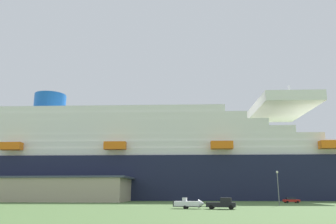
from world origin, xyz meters
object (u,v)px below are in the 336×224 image
at_px(small_boat_on_trailer, 190,204).
at_px(street_lamp, 278,183).
at_px(pickup_truck, 222,204).
at_px(parked_car_red_hatchback, 291,200).
at_px(cruise_ship, 128,163).

bearing_deg(small_boat_on_trailer, street_lamp, 35.91).
xyz_separation_m(pickup_truck, parked_car_red_hatchback, (23.91, 36.50, -0.21)).
height_order(small_boat_on_trailer, parked_car_red_hatchback, small_boat_on_trailer).
relative_size(street_lamp, parked_car_red_hatchback, 1.74).
distance_m(small_boat_on_trailer, parked_car_red_hatchback, 46.19).
relative_size(small_boat_on_trailer, parked_car_red_hatchback, 1.48).
xyz_separation_m(cruise_ship, street_lamp, (46.53, -57.54, -9.45)).
distance_m(cruise_ship, pickup_truck, 81.98).
bearing_deg(parked_car_red_hatchback, cruise_ship, 145.37).
xyz_separation_m(small_boat_on_trailer, parked_car_red_hatchback, (30.08, 35.05, -0.13)).
bearing_deg(parked_car_red_hatchback, small_boat_on_trailer, -130.63).
height_order(cruise_ship, pickup_truck, cruise_ship).
relative_size(cruise_ship, pickup_truck, 45.34).
height_order(street_lamp, parked_car_red_hatchback, street_lamp).
bearing_deg(street_lamp, pickup_truck, -132.02).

